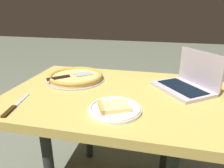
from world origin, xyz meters
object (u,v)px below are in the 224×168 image
pizza_plate (114,108)px  table_knife (14,107)px  dining_table (118,105)px  pizza_tray (76,77)px  laptop (188,82)px

pizza_plate → table_knife: bearing=8.8°
dining_table → table_knife: (0.44, 0.28, 0.08)m
pizza_plate → pizza_tray: bearing=-46.8°
pizza_plate → pizza_tray: (0.33, -0.35, 0.01)m
pizza_tray → table_knife: (0.13, 0.42, -0.02)m
pizza_plate → pizza_tray: size_ratio=0.67×
dining_table → pizza_plate: bearing=96.5°
pizza_tray → pizza_plate: bearing=133.2°
pizza_tray → table_knife: bearing=72.4°
dining_table → pizza_plate: size_ratio=4.97×
table_knife → pizza_tray: bearing=-107.6°
dining_table → laptop: size_ratio=3.17×
dining_table → pizza_plate: (-0.02, 0.21, 0.09)m
laptop → pizza_plate: (0.34, 0.34, -0.03)m
pizza_plate → table_knife: size_ratio=0.98×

